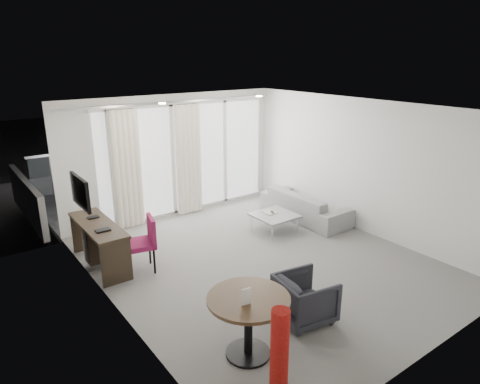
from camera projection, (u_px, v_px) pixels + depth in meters
floor at (261, 262)px, 7.31m from camera, size 5.00×6.00×0.00m
ceiling at (263, 108)px, 6.50m from camera, size 5.00×6.00×0.00m
wall_left at (111, 224)px, 5.50m from camera, size 0.00×6.00×2.60m
wall_right at (362, 166)px, 8.31m from camera, size 0.00×6.00×2.60m
wall_front at (437, 258)px, 4.61m from camera, size 5.00×0.00×2.60m
window_panel at (187, 158)px, 9.39m from camera, size 4.00×0.02×2.38m
window_frame at (187, 158)px, 9.38m from camera, size 4.10×0.06×2.44m
curtain_left at (127, 170)px, 8.45m from camera, size 0.60×0.20×2.38m
curtain_right at (189, 160)px, 9.24m from camera, size 0.60×0.20×2.38m
curtain_track at (176, 102)px, 8.71m from camera, size 4.80×0.04×0.04m
downlight_a at (162, 103)px, 7.23m from camera, size 0.12×0.12×0.02m
downlight_b at (259, 96)px, 8.41m from camera, size 0.12×0.12×0.02m
desk at (100, 245)px, 7.08m from camera, size 0.50×1.59×0.75m
tv at (80, 192)px, 6.62m from camera, size 0.05×0.80×0.50m
desk_chair at (140, 245)px, 6.89m from camera, size 0.60×0.57×0.91m
round_table at (248, 326)px, 4.96m from camera, size 1.13×1.13×0.77m
menu_card at (246, 308)px, 4.72m from camera, size 0.11×0.03×0.19m
red_lamp at (279, 375)px, 3.81m from camera, size 0.32×0.32×1.33m
tub_armchair at (305, 298)px, 5.64m from camera, size 0.80×0.78×0.63m
coffee_table at (274, 223)px, 8.53m from camera, size 0.79×0.79×0.35m
remote at (272, 213)px, 8.54m from camera, size 0.12×0.18×0.02m
magazine at (270, 212)px, 8.56m from camera, size 0.21×0.26×0.01m
sofa at (305, 205)px, 9.15m from camera, size 0.80×2.06×0.60m
terrace_slab at (159, 195)px, 10.94m from camera, size 5.60×3.00×0.12m
rattan_chair_a at (202, 178)px, 10.76m from camera, size 0.73×0.73×0.81m
rattan_chair_b at (224, 168)px, 11.60m from camera, size 0.60×0.60×0.86m
rattan_table at (195, 177)px, 11.31m from camera, size 0.72×0.72×0.54m
balustrade at (135, 163)px, 11.88m from camera, size 5.50×0.06×1.05m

